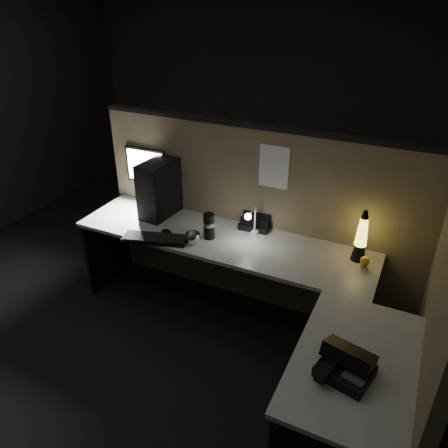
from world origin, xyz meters
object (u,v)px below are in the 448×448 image
at_px(monitor, 147,170).
at_px(desk_phone, 345,364).
at_px(pc_tower, 162,187).
at_px(keyboard, 155,239).
at_px(lava_lamp, 361,240).

xyz_separation_m(monitor, desk_phone, (1.96, -1.20, -0.24)).
height_order(monitor, desk_phone, monitor).
distance_m(pc_tower, keyboard, 0.50).
bearing_deg(pc_tower, desk_phone, -27.44).
relative_size(pc_tower, desk_phone, 1.58).
bearing_deg(keyboard, pc_tower, 97.36).
distance_m(lava_lamp, desk_phone, 1.07).
relative_size(keyboard, lava_lamp, 1.27).
bearing_deg(monitor, keyboard, -53.14).
height_order(pc_tower, lava_lamp, pc_tower).
bearing_deg(desk_phone, monitor, 161.96).
bearing_deg(lava_lamp, keyboard, -164.47).
distance_m(pc_tower, lava_lamp, 1.60).
height_order(lava_lamp, desk_phone, lava_lamp).
height_order(pc_tower, desk_phone, pc_tower).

